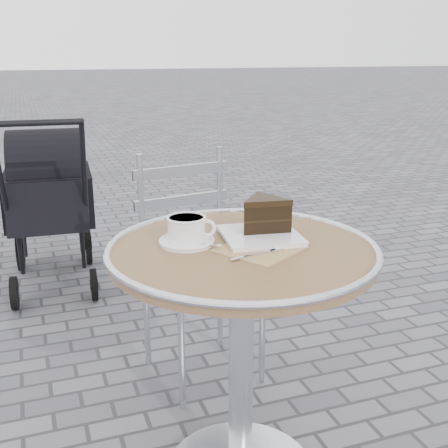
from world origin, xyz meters
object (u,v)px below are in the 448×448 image
object	(u,v)px
cappuccino_set	(187,232)
cake_plate_set	(264,219)
bistro_chair	(191,239)
baby_stroller	(49,206)
cafe_table	(242,304)

from	to	relation	value
cappuccino_set	cake_plate_set	world-z (taller)	cake_plate_set
cake_plate_set	bistro_chair	xyz separation A→B (m)	(-0.04, 0.60, -0.24)
cappuccino_set	baby_stroller	xyz separation A→B (m)	(-0.29, 1.69, -0.34)
cappuccino_set	bistro_chair	distance (m)	0.66
cafe_table	baby_stroller	distance (m)	1.82
cappuccino_set	baby_stroller	bearing A→B (deg)	113.49
cappuccino_set	cake_plate_set	size ratio (longest dim) A/B	0.46
cappuccino_set	bistro_chair	size ratio (longest dim) A/B	0.18
cappuccino_set	cake_plate_set	distance (m)	0.22
cafe_table	bistro_chair	xyz separation A→B (m)	(0.05, 0.66, -0.03)
cappuccino_set	cafe_table	bearing A→B (deg)	-16.66
bistro_chair	cappuccino_set	bearing A→B (deg)	-116.24
cafe_table	cake_plate_set	distance (m)	0.24
bistro_chair	cake_plate_set	bearing A→B (deg)	-95.88
cafe_table	bistro_chair	bearing A→B (deg)	85.49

